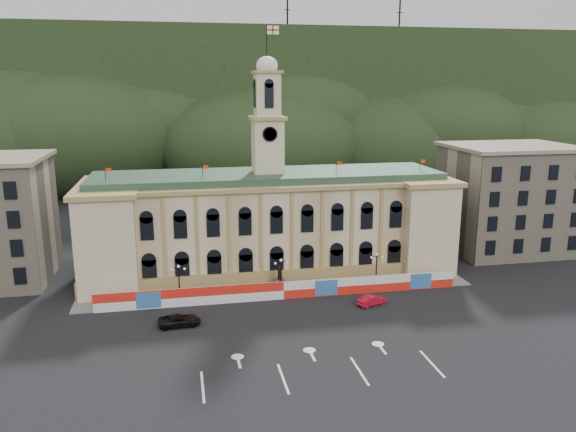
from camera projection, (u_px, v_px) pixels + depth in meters
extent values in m
plane|color=black|center=(308.00, 348.00, 62.69)|extent=(260.00, 260.00, 0.00)
cube|color=black|center=(218.00, 105.00, 181.81)|extent=(230.00, 70.00, 44.00)
cube|color=#595651|center=(340.00, 80.00, 167.41)|extent=(22.00, 8.00, 14.00)
cube|color=#595651|center=(45.00, 95.00, 150.91)|extent=(16.00, 7.00, 10.00)
cylinder|color=black|center=(287.00, 10.00, 164.79)|extent=(0.50, 0.50, 20.00)
cylinder|color=black|center=(400.00, 13.00, 171.33)|extent=(0.50, 0.50, 20.00)
cube|color=beige|center=(268.00, 227.00, 87.83)|extent=(55.00, 15.00, 14.00)
cube|color=#A28C4F|center=(277.00, 278.00, 81.71)|extent=(56.00, 0.80, 2.40)
cube|color=#A28C4F|center=(268.00, 181.00, 86.15)|extent=(56.20, 16.20, 0.60)
cube|color=#2E4C36|center=(268.00, 176.00, 85.99)|extent=(53.00, 13.00, 1.20)
cube|color=beige|center=(112.00, 236.00, 82.48)|extent=(8.00, 17.00, 14.00)
cube|color=beige|center=(412.00, 221.00, 91.27)|extent=(8.00, 17.00, 14.00)
cube|color=beige|center=(268.00, 146.00, 84.94)|extent=(4.40, 4.40, 8.00)
cube|color=#A28C4F|center=(267.00, 118.00, 83.97)|extent=(5.20, 5.20, 0.50)
cube|color=beige|center=(267.00, 96.00, 83.21)|extent=(3.60, 3.60, 6.50)
cube|color=#A28C4F|center=(267.00, 72.00, 82.43)|extent=(4.20, 4.20, 0.40)
cylinder|color=black|center=(270.00, 134.00, 82.28)|extent=(2.20, 0.20, 2.20)
ellipsoid|color=white|center=(267.00, 66.00, 82.23)|extent=(3.20, 3.20, 2.72)
cylinder|color=black|center=(267.00, 43.00, 81.49)|extent=(0.12, 0.12, 5.00)
cube|color=white|center=(273.00, 30.00, 81.25)|extent=(1.80, 0.04, 1.20)
cube|color=red|center=(273.00, 30.00, 81.22)|extent=(1.80, 0.02, 0.22)
cube|color=red|center=(273.00, 30.00, 81.22)|extent=(0.22, 0.02, 1.20)
cube|color=tan|center=(508.00, 200.00, 98.27)|extent=(20.00, 16.00, 18.00)
cube|color=gray|center=(512.00, 147.00, 96.14)|extent=(21.00, 17.00, 0.60)
cube|color=red|center=(284.00, 290.00, 76.73)|extent=(50.00, 0.25, 2.50)
cube|color=#3168A4|center=(149.00, 300.00, 73.24)|extent=(3.20, 0.05, 2.20)
cube|color=#3168A4|center=(326.00, 288.00, 77.72)|extent=(3.20, 0.05, 2.20)
cube|color=#3168A4|center=(421.00, 281.00, 80.34)|extent=(3.20, 0.05, 2.20)
cube|color=slate|center=(280.00, 291.00, 79.63)|extent=(56.00, 5.50, 0.16)
cube|color=#595651|center=(280.00, 285.00, 79.68)|extent=(1.40, 1.40, 1.80)
cylinder|color=black|center=(280.00, 274.00, 79.29)|extent=(0.60, 0.60, 1.60)
sphere|color=black|center=(280.00, 268.00, 79.08)|extent=(0.44, 0.44, 0.44)
cylinder|color=black|center=(180.00, 300.00, 76.28)|extent=(0.44, 0.44, 0.30)
cylinder|color=black|center=(179.00, 284.00, 75.76)|extent=(0.18, 0.18, 4.80)
cube|color=black|center=(178.00, 268.00, 75.24)|extent=(1.60, 0.08, 0.08)
sphere|color=silver|center=(172.00, 270.00, 75.12)|extent=(0.36, 0.36, 0.36)
sphere|color=silver|center=(185.00, 269.00, 75.42)|extent=(0.36, 0.36, 0.36)
sphere|color=silver|center=(178.00, 266.00, 75.18)|extent=(0.40, 0.40, 0.40)
cylinder|color=black|center=(281.00, 293.00, 78.90)|extent=(0.44, 0.44, 0.30)
cylinder|color=black|center=(281.00, 278.00, 78.38)|extent=(0.18, 0.18, 4.80)
cube|color=black|center=(281.00, 262.00, 77.85)|extent=(1.60, 0.08, 0.08)
sphere|color=silver|center=(275.00, 263.00, 77.74)|extent=(0.36, 0.36, 0.36)
sphere|color=silver|center=(287.00, 263.00, 78.04)|extent=(0.36, 0.36, 0.36)
sphere|color=silver|center=(281.00, 260.00, 77.79)|extent=(0.40, 0.40, 0.40)
cylinder|color=black|center=(376.00, 286.00, 81.51)|extent=(0.44, 0.44, 0.30)
cylinder|color=black|center=(376.00, 271.00, 81.00)|extent=(0.18, 0.18, 4.80)
cube|color=black|center=(377.00, 256.00, 80.47)|extent=(1.60, 0.08, 0.08)
sphere|color=silver|center=(371.00, 257.00, 80.35)|extent=(0.36, 0.36, 0.36)
sphere|color=silver|center=(382.00, 257.00, 80.65)|extent=(0.36, 0.36, 0.36)
sphere|color=silver|center=(377.00, 254.00, 80.41)|extent=(0.40, 0.40, 0.40)
imported|color=#B10C1E|center=(372.00, 300.00, 74.80)|extent=(4.10, 5.03, 1.35)
imported|color=black|center=(179.00, 320.00, 68.32)|extent=(3.20, 5.53, 1.43)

